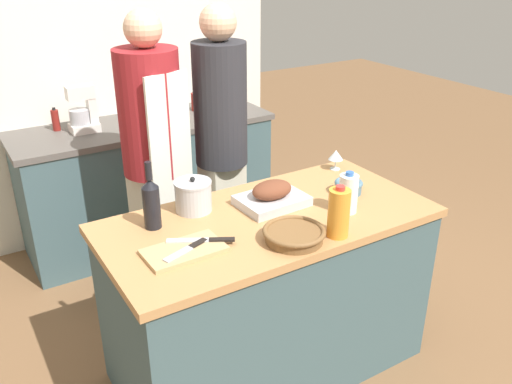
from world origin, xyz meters
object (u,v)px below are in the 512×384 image
at_px(cutting_board, 184,250).
at_px(wine_glass_left, 336,155).
at_px(wicker_basket, 294,234).
at_px(stand_mixer, 83,113).
at_px(knife_chef, 203,240).
at_px(person_cook_aproned, 154,151).
at_px(milk_jug, 348,193).
at_px(condiment_bottle_tall, 56,120).
at_px(roasting_pan, 272,196).
at_px(knife_paring, 187,249).
at_px(stock_pot, 193,196).
at_px(person_cook_guest, 221,140).
at_px(juice_jug, 339,213).
at_px(wine_bottle_green, 151,202).
at_px(condiment_bottle_short, 182,114).
at_px(condiment_bottle_extra, 195,102).
at_px(mixing_bowl, 348,186).

relative_size(cutting_board, wine_glass_left, 2.94).
height_order(wicker_basket, stand_mixer, stand_mixer).
distance_m(knife_chef, person_cook_aproned, 0.96).
distance_m(milk_jug, condiment_bottle_tall, 2.09).
bearing_deg(milk_jug, roasting_pan, 137.03).
relative_size(roasting_pan, knife_chef, 1.23).
distance_m(milk_jug, knife_paring, 0.81).
distance_m(cutting_board, milk_jug, 0.82).
bearing_deg(wine_glass_left, stock_pot, -176.93).
height_order(wine_glass_left, person_cook_guest, person_cook_guest).
xyz_separation_m(juice_jug, wine_bottle_green, (-0.65, 0.49, 0.01)).
bearing_deg(person_cook_aproned, wine_glass_left, -49.81).
bearing_deg(knife_chef, person_cook_aproned, 80.06).
relative_size(cutting_board, condiment_bottle_short, 2.16).
xyz_separation_m(wine_glass_left, knife_chef, (-1.00, -0.36, -0.06)).
bearing_deg(condiment_bottle_extra, stand_mixer, -175.72).
xyz_separation_m(wine_bottle_green, stand_mixer, (0.10, 1.43, 0.03)).
height_order(roasting_pan, wine_glass_left, roasting_pan).
height_order(stock_pot, knife_paring, stock_pot).
xyz_separation_m(knife_chef, person_cook_guest, (0.55, 0.86, 0.08)).
height_order(stock_pot, condiment_bottle_extra, stock_pot).
bearing_deg(knife_chef, condiment_bottle_tall, 95.40).
xyz_separation_m(cutting_board, mixing_bowl, (0.95, 0.09, 0.03)).
height_order(juice_jug, stand_mixer, stand_mixer).
bearing_deg(wicker_basket, wine_glass_left, 38.93).
height_order(juice_jug, condiment_bottle_extra, juice_jug).
relative_size(stand_mixer, condiment_bottle_short, 1.97).
distance_m(wicker_basket, wine_bottle_green, 0.64).
height_order(roasting_pan, condiment_bottle_extra, condiment_bottle_extra).
distance_m(juice_jug, wine_bottle_green, 0.81).
distance_m(stock_pot, knife_paring, 0.40).
bearing_deg(stand_mixer, wine_glass_left, -52.59).
relative_size(stand_mixer, condiment_bottle_tall, 1.96).
distance_m(stock_pot, wine_bottle_green, 0.24).
height_order(milk_jug, stand_mixer, stand_mixer).
xyz_separation_m(stock_pot, wine_glass_left, (0.89, 0.05, 0.01)).
xyz_separation_m(wine_bottle_green, person_cook_guest, (0.67, 0.61, -0.02)).
height_order(roasting_pan, stand_mixer, stand_mixer).
xyz_separation_m(wine_glass_left, stand_mixer, (-1.02, 1.33, 0.07)).
relative_size(knife_chef, knife_paring, 1.20).
height_order(wine_bottle_green, knife_paring, wine_bottle_green).
bearing_deg(stock_pot, condiment_bottle_tall, 100.45).
height_order(wicker_basket, wine_bottle_green, wine_bottle_green).
relative_size(milk_jug, stand_mixer, 0.66).
bearing_deg(milk_jug, wine_glass_left, 56.88).
distance_m(roasting_pan, wine_glass_left, 0.58).
distance_m(roasting_pan, milk_jug, 0.36).
relative_size(wicker_basket, mixing_bowl, 1.89).
xyz_separation_m(condiment_bottle_short, person_cook_guest, (-0.04, -0.65, 0.01)).
bearing_deg(wicker_basket, stock_pot, 116.16).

